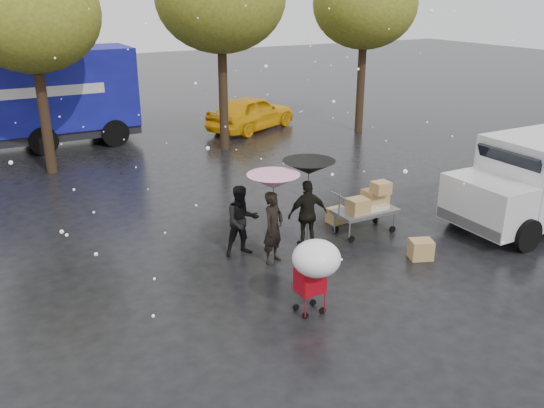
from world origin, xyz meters
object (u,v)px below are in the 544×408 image
vendor_cart (369,204)px  person_black (308,214)px  shopping_cart (315,262)px  person_pink (273,227)px  blue_truck (24,100)px  yellow_taxi (251,113)px

vendor_cart → person_black: bearing=-179.3°
person_black → shopping_cart: bearing=70.1°
person_pink → shopping_cart: size_ratio=1.07×
person_black → blue_truck: blue_truck is taller
vendor_cart → yellow_taxi: yellow_taxi is taller
shopping_cart → blue_truck: blue_truck is taller
person_pink → vendor_cart: 2.76m
person_pink → vendor_cart: person_pink is taller
blue_truck → yellow_taxi: size_ratio=1.96×
person_pink → blue_truck: 12.92m
person_pink → shopping_cart: 2.33m
person_pink → blue_truck: size_ratio=0.19×
shopping_cart → blue_truck: size_ratio=0.18×
person_pink → yellow_taxi: bearing=35.7°
person_pink → yellow_taxi: (5.10, 11.27, -0.06)m
person_pink → blue_truck: bearing=75.1°
person_black → blue_truck: bearing=-60.7°
shopping_cart → yellow_taxi: shopping_cart is taller
vendor_cart → shopping_cart: bearing=-140.4°
blue_truck → yellow_taxi: 8.58m
blue_truck → yellow_taxi: bearing=-7.9°
blue_truck → yellow_taxi: blue_truck is taller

